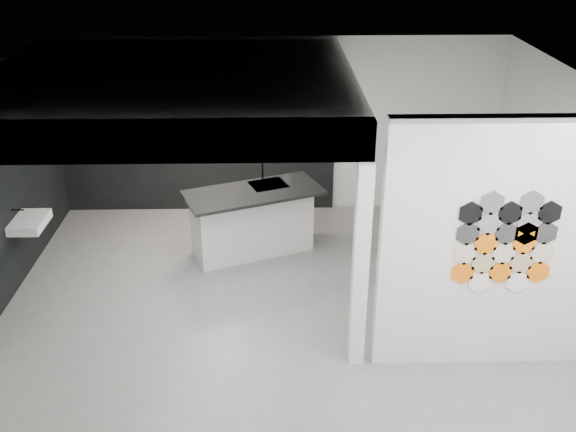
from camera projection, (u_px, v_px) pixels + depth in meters
The scene contains 17 objects.
floor at pixel (281, 309), 8.02m from camera, with size 7.00×6.00×0.01m, color slate.
partition_panel at pixel (498, 248), 6.55m from camera, with size 2.45×0.15×2.80m, color silver.
bay_clad_back at pixel (196, 141), 10.14m from camera, with size 4.40×0.04×2.35m, color black.
bay_clad_left at pixel (13, 193), 8.33m from camera, with size 0.04×4.00×2.35m, color black.
bulkhead at pixel (171, 88), 7.77m from camera, with size 4.40×4.00×0.40m, color silver.
corner_column at pixel (360, 268), 6.62m from camera, with size 0.16×0.16×2.35m, color silver.
fascia_beam at pixel (143, 141), 6.04m from camera, with size 4.40×0.16×0.40m, color silver.
wall_basin at pixel (30, 222), 8.30m from camera, with size 0.40×0.60×0.12m, color silver.
display_shelf at pixel (201, 136), 9.99m from camera, with size 3.00×0.15×0.04m, color black.
kitchen_island at pixel (252, 220), 9.12m from camera, with size 2.05×1.46×1.51m.
stockpot at pixel (136, 130), 9.92m from camera, with size 0.22×0.22×0.18m, color black.
kettle at pixel (263, 129), 9.97m from camera, with size 0.20×0.20×0.17m, color black.
glass_bowl at pixel (288, 131), 9.99m from camera, with size 0.14×0.14×0.10m, color gray.
glass_vase at pixel (288, 129), 9.98m from camera, with size 0.11×0.11×0.15m, color gray.
bottle_dark at pixel (165, 130), 9.94m from camera, with size 0.06×0.06×0.17m, color black.
utensil_cup at pixel (134, 132), 9.94m from camera, with size 0.08×0.08×0.10m, color black.
hex_tile_cluster at pixel (506, 243), 6.43m from camera, with size 1.04×0.02×1.16m.
Camera 1 is at (-0.05, -6.69, 4.58)m, focal length 40.00 mm.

